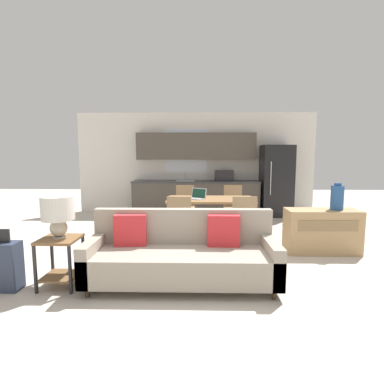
{
  "coord_description": "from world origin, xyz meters",
  "views": [
    {
      "loc": [
        0.07,
        -3.56,
        1.58
      ],
      "look_at": [
        -0.04,
        1.5,
        0.95
      ],
      "focal_mm": 28.0,
      "sensor_mm": 36.0,
      "label": 1
    }
  ],
  "objects_px": {
    "side_table": "(60,254)",
    "dining_chair_near_left": "(180,220)",
    "laptop": "(197,196)",
    "vase": "(337,197)",
    "couch": "(182,256)",
    "dining_table": "(210,202)",
    "dining_chair_far_left": "(185,205)",
    "credenza": "(322,231)",
    "table_lamp": "(58,212)",
    "refrigerator": "(276,181)",
    "dining_chair_far_right": "(233,204)",
    "dining_chair_near_right": "(244,220)",
    "suitcase": "(1,266)"
  },
  "relations": [
    {
      "from": "table_lamp",
      "to": "dining_chair_far_left",
      "type": "distance_m",
      "value": 3.32
    },
    {
      "from": "vase",
      "to": "laptop",
      "type": "bearing_deg",
      "value": 158.68
    },
    {
      "from": "side_table",
      "to": "credenza",
      "type": "xyz_separation_m",
      "value": [
        3.66,
        1.35,
        -0.04
      ]
    },
    {
      "from": "dining_chair_near_left",
      "to": "dining_chair_far_left",
      "type": "bearing_deg",
      "value": -85.15
    },
    {
      "from": "credenza",
      "to": "laptop",
      "type": "relative_size",
      "value": 2.82
    },
    {
      "from": "dining_table",
      "to": "vase",
      "type": "distance_m",
      "value": 2.19
    },
    {
      "from": "dining_table",
      "to": "vase",
      "type": "relative_size",
      "value": 3.83
    },
    {
      "from": "couch",
      "to": "vase",
      "type": "xyz_separation_m",
      "value": [
        2.42,
        1.21,
        0.56
      ]
    },
    {
      "from": "dining_chair_near_left",
      "to": "suitcase",
      "type": "relative_size",
      "value": 1.24
    },
    {
      "from": "couch",
      "to": "laptop",
      "type": "xyz_separation_m",
      "value": [
        0.18,
        2.08,
        0.45
      ]
    },
    {
      "from": "dining_table",
      "to": "dining_chair_far_right",
      "type": "xyz_separation_m",
      "value": [
        0.53,
        0.8,
        -0.18
      ]
    },
    {
      "from": "vase",
      "to": "dining_chair_far_right",
      "type": "xyz_separation_m",
      "value": [
        -1.45,
        1.71,
        -0.4
      ]
    },
    {
      "from": "couch",
      "to": "side_table",
      "type": "distance_m",
      "value": 1.46
    },
    {
      "from": "credenza",
      "to": "vase",
      "type": "distance_m",
      "value": 0.59
    },
    {
      "from": "dining_chair_near_right",
      "to": "dining_chair_far_left",
      "type": "bearing_deg",
      "value": -53.09
    },
    {
      "from": "dining_chair_near_right",
      "to": "credenza",
      "type": "bearing_deg",
      "value": 175.27
    },
    {
      "from": "laptop",
      "to": "vase",
      "type": "bearing_deg",
      "value": 10.95
    },
    {
      "from": "side_table",
      "to": "dining_chair_near_left",
      "type": "distance_m",
      "value": 2.01
    },
    {
      "from": "vase",
      "to": "table_lamp",
      "type": "bearing_deg",
      "value": -161.05
    },
    {
      "from": "credenza",
      "to": "dining_chair_near_left",
      "type": "bearing_deg",
      "value": 176.71
    },
    {
      "from": "refrigerator",
      "to": "dining_table",
      "type": "bearing_deg",
      "value": -130.29
    },
    {
      "from": "vase",
      "to": "suitcase",
      "type": "height_order",
      "value": "vase"
    },
    {
      "from": "vase",
      "to": "refrigerator",
      "type": "bearing_deg",
      "value": 93.81
    },
    {
      "from": "refrigerator",
      "to": "side_table",
      "type": "bearing_deg",
      "value": -130.11
    },
    {
      "from": "couch",
      "to": "dining_chair_far_right",
      "type": "distance_m",
      "value": 3.08
    },
    {
      "from": "dining_table",
      "to": "table_lamp",
      "type": "xyz_separation_m",
      "value": [
        -1.89,
        -2.24,
        0.23
      ]
    },
    {
      "from": "dining_table",
      "to": "dining_chair_far_left",
      "type": "distance_m",
      "value": 0.94
    },
    {
      "from": "suitcase",
      "to": "credenza",
      "type": "bearing_deg",
      "value": 18.71
    },
    {
      "from": "side_table",
      "to": "vase",
      "type": "bearing_deg",
      "value": 19.16
    },
    {
      "from": "dining_chair_far_right",
      "to": "dining_chair_near_right",
      "type": "distance_m",
      "value": 1.56
    },
    {
      "from": "vase",
      "to": "dining_chair_far_right",
      "type": "height_order",
      "value": "vase"
    },
    {
      "from": "couch",
      "to": "laptop",
      "type": "bearing_deg",
      "value": 85.16
    },
    {
      "from": "side_table",
      "to": "suitcase",
      "type": "distance_m",
      "value": 0.67
    },
    {
      "from": "vase",
      "to": "dining_chair_far_right",
      "type": "distance_m",
      "value": 2.28
    },
    {
      "from": "side_table",
      "to": "laptop",
      "type": "bearing_deg",
      "value": 53.7
    },
    {
      "from": "dining_chair_far_left",
      "to": "credenza",
      "type": "bearing_deg",
      "value": -35.46
    },
    {
      "from": "couch",
      "to": "vase",
      "type": "height_order",
      "value": "vase"
    },
    {
      "from": "couch",
      "to": "laptop",
      "type": "relative_size",
      "value": 5.61
    },
    {
      "from": "dining_table",
      "to": "credenza",
      "type": "relative_size",
      "value": 1.44
    },
    {
      "from": "table_lamp",
      "to": "dining_chair_far_right",
      "type": "height_order",
      "value": "table_lamp"
    },
    {
      "from": "refrigerator",
      "to": "dining_chair_near_left",
      "type": "height_order",
      "value": "refrigerator"
    },
    {
      "from": "couch",
      "to": "vase",
      "type": "relative_size",
      "value": 5.29
    },
    {
      "from": "credenza",
      "to": "dining_chair_near_left",
      "type": "xyz_separation_m",
      "value": [
        -2.31,
        0.13,
        0.15
      ]
    },
    {
      "from": "refrigerator",
      "to": "couch",
      "type": "height_order",
      "value": "refrigerator"
    },
    {
      "from": "table_lamp",
      "to": "dining_chair_far_left",
      "type": "xyz_separation_m",
      "value": [
        1.36,
        2.99,
        -0.41
      ]
    },
    {
      "from": "dining_chair_near_left",
      "to": "dining_chair_near_right",
      "type": "height_order",
      "value": "same"
    },
    {
      "from": "couch",
      "to": "side_table",
      "type": "height_order",
      "value": "couch"
    },
    {
      "from": "dining_chair_far_right",
      "to": "dining_chair_near_right",
      "type": "relative_size",
      "value": 1.0
    },
    {
      "from": "dining_table",
      "to": "dining_chair_far_right",
      "type": "height_order",
      "value": "dining_chair_far_right"
    },
    {
      "from": "dining_chair_near_left",
      "to": "dining_chair_far_right",
      "type": "bearing_deg",
      "value": -118.97
    }
  ]
}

